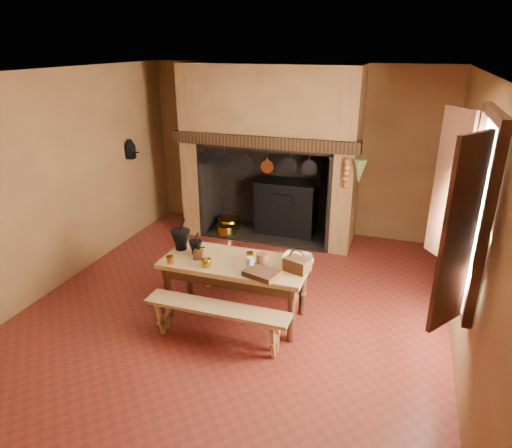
{
  "coord_description": "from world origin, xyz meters",
  "views": [
    {
      "loc": [
        1.79,
        -4.66,
        3.1
      ],
      "look_at": [
        0.13,
        0.3,
        1.0
      ],
      "focal_mm": 32.0,
      "sensor_mm": 36.0,
      "label": 1
    }
  ],
  "objects": [
    {
      "name": "bench_front",
      "position": [
        0.05,
        -0.81,
        0.34
      ],
      "size": [
        1.62,
        0.28,
        0.45
      ],
      "color": "tan",
      "rests_on": "floor"
    },
    {
      "name": "chimney_breast",
      "position": [
        -0.3,
        2.31,
        1.81
      ],
      "size": [
        2.95,
        0.96,
        2.8
      ],
      "color": "olive",
      "rests_on": "floor"
    },
    {
      "name": "hearth_pans",
      "position": [
        -1.05,
        2.22,
        0.09
      ],
      "size": [
        0.51,
        0.62,
        0.2
      ],
      "color": "gold",
      "rests_on": "floor"
    },
    {
      "name": "window",
      "position": [
        2.35,
        -0.4,
        1.7
      ],
      "size": [
        0.39,
        1.75,
        1.76
      ],
      "color": "white",
      "rests_on": "wall_right"
    },
    {
      "name": "iron_range",
      "position": [
        -0.04,
        2.45,
        0.48
      ],
      "size": [
        1.12,
        0.55,
        1.6
      ],
      "color": "black",
      "rests_on": "floor"
    },
    {
      "name": "mortar_large",
      "position": [
        -0.69,
        -0.14,
        0.87
      ],
      "size": [
        0.24,
        0.24,
        0.41
      ],
      "rotation": [
        0.0,
        0.0,
        0.1
      ],
      "color": "black",
      "rests_on": "work_table"
    },
    {
      "name": "stoneware_crock",
      "position": [
        0.39,
        -0.28,
        0.82
      ],
      "size": [
        0.17,
        0.17,
        0.16
      ],
      "primitive_type": "cylinder",
      "rotation": [
        0.0,
        0.0,
        -0.41
      ],
      "color": "brown",
      "rests_on": "work_table"
    },
    {
      "name": "brass_mug_b",
      "position": [
        0.2,
        -0.15,
        0.78
      ],
      "size": [
        0.1,
        0.1,
        0.1
      ],
      "primitive_type": "cylinder",
      "rotation": [
        0.0,
        0.0,
        -0.24
      ],
      "color": "gold",
      "rests_on": "work_table"
    },
    {
      "name": "brass_mug_a",
      "position": [
        -0.63,
        -0.54,
        0.78
      ],
      "size": [
        0.09,
        0.09,
        0.09
      ],
      "primitive_type": "cylinder",
      "rotation": [
        0.0,
        0.0,
        -0.04
      ],
      "color": "gold",
      "rests_on": "work_table"
    },
    {
      "name": "ceiling",
      "position": [
        0.0,
        0.0,
        2.8
      ],
      "size": [
        5.5,
        5.5,
        0.0
      ],
      "primitive_type": "plane",
      "rotation": [
        3.14,
        0.0,
        0.0
      ],
      "color": "silver",
      "rests_on": "back_wall"
    },
    {
      "name": "bench_back",
      "position": [
        0.05,
        0.33,
        0.31
      ],
      "size": [
        1.49,
        0.26,
        0.42
      ],
      "color": "tan",
      "rests_on": "floor"
    },
    {
      "name": "mixing_bowl",
      "position": [
        0.74,
        -0.06,
        0.78
      ],
      "size": [
        0.34,
        0.34,
        0.08
      ],
      "primitive_type": "imported",
      "rotation": [
        0.0,
        0.0,
        0.0
      ],
      "color": "#C0B793",
      "rests_on": "work_table"
    },
    {
      "name": "coffee_grinder",
      "position": [
        -0.38,
        -0.32,
        0.8
      ],
      "size": [
        0.15,
        0.13,
        0.16
      ],
      "rotation": [
        0.0,
        0.0,
        0.26
      ],
      "color": "#3A1D12",
      "rests_on": "work_table"
    },
    {
      "name": "wooden_tray",
      "position": [
        0.46,
        -0.49,
        0.76
      ],
      "size": [
        0.42,
        0.35,
        0.06
      ],
      "primitive_type": "cube",
      "rotation": [
        0.0,
        0.0,
        -0.3
      ],
      "color": "#3A1D12",
      "rests_on": "work_table"
    },
    {
      "name": "mortar_small",
      "position": [
        -0.46,
        -0.21,
        0.83
      ],
      "size": [
        0.16,
        0.16,
        0.28
      ],
      "rotation": [
        0.0,
        0.0,
        -0.1
      ],
      "color": "black",
      "rests_on": "work_table"
    },
    {
      "name": "onion_string",
      "position": [
        1.0,
        1.79,
        1.33
      ],
      "size": [
        0.12,
        0.1,
        0.46
      ],
      "primitive_type": null,
      "color": "#A3531E",
      "rests_on": "chimney_breast"
    },
    {
      "name": "herb_bunch",
      "position": [
        1.18,
        1.79,
        1.38
      ],
      "size": [
        0.2,
        0.2,
        0.35
      ],
      "primitive_type": "cone",
      "rotation": [
        3.14,
        0.0,
        0.0
      ],
      "color": "#5C6731",
      "rests_on": "chimney_breast"
    },
    {
      "name": "glass_jar",
      "position": [
        0.29,
        -0.38,
        0.81
      ],
      "size": [
        0.11,
        0.11,
        0.15
      ],
      "primitive_type": "cylinder",
      "rotation": [
        0.0,
        0.0,
        -0.33
      ],
      "color": "beige",
      "rests_on": "work_table"
    },
    {
      "name": "work_table",
      "position": [
        0.05,
        -0.24,
        0.62
      ],
      "size": [
        1.69,
        0.75,
        0.73
      ],
      "color": "tan",
      "rests_on": "floor"
    },
    {
      "name": "back_wall",
      "position": [
        0.0,
        2.75,
        1.4
      ],
      "size": [
        5.0,
        0.02,
        2.8
      ],
      "primitive_type": "cube",
      "color": "olive",
      "rests_on": "floor"
    },
    {
      "name": "brass_cup",
      "position": [
        -0.21,
        -0.48,
        0.78
      ],
      "size": [
        0.13,
        0.13,
        0.1
      ],
      "primitive_type": "imported",
      "rotation": [
        0.0,
        0.0,
        -0.02
      ],
      "color": "gold",
      "rests_on": "work_table"
    },
    {
      "name": "wall_front",
      "position": [
        0.0,
        -2.75,
        1.4
      ],
      "size": [
        5.0,
        0.02,
        2.8
      ],
      "primitive_type": "cube",
      "color": "olive",
      "rests_on": "floor"
    },
    {
      "name": "wicker_basket",
      "position": [
        0.79,
        -0.24,
        0.82
      ],
      "size": [
        0.31,
        0.27,
        0.26
      ],
      "rotation": [
        0.0,
        0.0,
        -0.31
      ],
      "color": "#452414",
      "rests_on": "work_table"
    },
    {
      "name": "wall_right",
      "position": [
        2.5,
        0.0,
        1.4
      ],
      "size": [
        0.02,
        5.5,
        2.8
      ],
      "primitive_type": "cube",
      "color": "olive",
      "rests_on": "floor"
    },
    {
      "name": "hanging_pans",
      "position": [
        -0.34,
        1.81,
        1.36
      ],
      "size": [
        1.92,
        0.29,
        0.27
      ],
      "color": "black",
      "rests_on": "chimney_breast"
    },
    {
      "name": "wall_left",
      "position": [
        -2.5,
        0.0,
        1.4
      ],
      "size": [
        0.02,
        5.5,
        2.8
      ],
      "primitive_type": "cube",
      "color": "olive",
      "rests_on": "floor"
    },
    {
      "name": "wall_coffee_mill",
      "position": [
        -2.42,
        1.55,
        1.52
      ],
      "size": [
        0.23,
        0.16,
        0.31
      ],
      "color": "black",
      "rests_on": "wall_left"
    },
    {
      "name": "floor",
      "position": [
        0.0,
        0.0,
        0.0
      ],
      "size": [
        5.5,
        5.5,
        0.0
      ],
      "primitive_type": "plane",
      "color": "maroon",
      "rests_on": "ground"
    }
  ]
}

